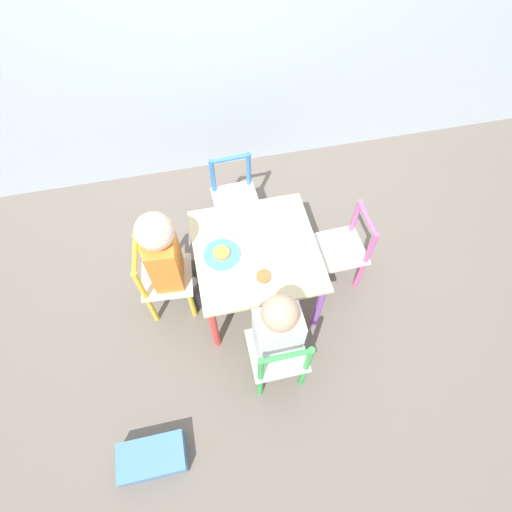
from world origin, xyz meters
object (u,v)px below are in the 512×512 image
plate_front (264,278)px  storage_bin (152,458)px  chair_yellow (163,279)px  child_left (167,256)px  child_front (277,330)px  chair_blue (235,199)px  chair_green (279,356)px  kids_table (256,255)px  chair_pink (343,250)px  plate_left (222,254)px

plate_front → storage_bin: 0.97m
chair_yellow → child_left: bearing=-90.0°
child_front → chair_blue: bearing=-88.8°
chair_yellow → chair_green: same height
kids_table → chair_pink: size_ratio=1.18×
storage_bin → chair_yellow: bearing=78.7°
chair_green → plate_front: 0.38m
chair_green → storage_bin: size_ratio=1.71×
chair_green → child_left: (-0.43, 0.52, 0.21)m
chair_pink → plate_left: chair_pink is taller
child_left → chair_yellow: bearing=90.0°
chair_yellow → storage_bin: bearing=173.2°
chair_green → child_left: size_ratio=0.68×
chair_yellow → plate_left: 0.38m
storage_bin → plate_left: bearing=58.0°
child_left → plate_front: child_left is taller
kids_table → plate_front: (-0.00, -0.17, 0.07)m
chair_yellow → chair_blue: 0.65m
chair_blue → plate_left: size_ratio=2.85×
chair_yellow → chair_blue: bearing=-41.5°
kids_table → chair_pink: (0.49, 0.01, -0.13)m
child_front → storage_bin: bearing=27.1°
chair_green → plate_front: (-0.00, 0.32, 0.20)m
plate_front → chair_green: bearing=-89.6°
chair_yellow → storage_bin: chair_yellow is taller
chair_green → plate_left: bearing=-70.9°
child_left → plate_left: child_left is taller
chair_yellow → plate_front: 0.57m
plate_left → child_front: bearing=-68.2°
kids_table → plate_left: plate_left is taller
chair_yellow → chair_pink: bearing=-87.0°
child_left → child_front: child_left is taller
kids_table → storage_bin: size_ratio=2.01×
plate_left → storage_bin: 0.99m
chair_blue → plate_front: size_ratio=3.26×
child_left → plate_front: (0.43, -0.20, -0.02)m
kids_table → child_front: child_front is taller
plate_left → chair_green: bearing=-70.7°
kids_table → plate_front: size_ratio=3.85×
chair_blue → storage_bin: (-0.63, -1.26, -0.20)m
child_left → chair_pink: bearing=-86.8°
chair_blue → storage_bin: chair_blue is taller
plate_left → plate_front: bearing=-45.0°
chair_pink → plate_left: (-0.66, -0.01, 0.20)m
chair_blue → plate_front: bearing=-90.7°
chair_yellow → child_front: child_front is taller
child_left → storage_bin: 0.93m
child_left → plate_front: bearing=-110.8°
child_front → chair_green: bearing=90.0°
chair_blue → child_left: size_ratio=0.68×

